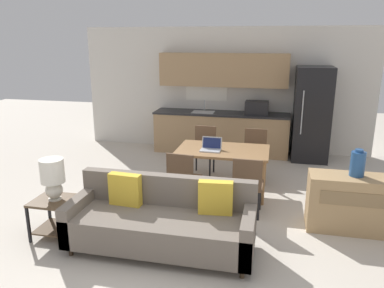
# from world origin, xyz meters

# --- Properties ---
(ground_plane) EXTENTS (20.00, 20.00, 0.00)m
(ground_plane) POSITION_xyz_m (0.00, 0.00, 0.00)
(ground_plane) COLOR beige
(wall_back) EXTENTS (6.40, 0.07, 2.70)m
(wall_back) POSITION_xyz_m (-0.00, 4.63, 1.35)
(wall_back) COLOR silver
(wall_back) RESTS_ON ground_plane
(kitchen_counter) EXTENTS (2.93, 0.65, 2.15)m
(kitchen_counter) POSITION_xyz_m (0.02, 4.33, 0.84)
(kitchen_counter) COLOR tan
(kitchen_counter) RESTS_ON ground_plane
(refrigerator) EXTENTS (0.72, 0.78, 1.92)m
(refrigerator) POSITION_xyz_m (1.87, 4.20, 0.96)
(refrigerator) COLOR black
(refrigerator) RESTS_ON ground_plane
(dining_table) EXTENTS (1.46, 0.89, 0.73)m
(dining_table) POSITION_xyz_m (0.35, 2.08, 0.67)
(dining_table) COLOR olive
(dining_table) RESTS_ON ground_plane
(couch) EXTENTS (2.19, 0.80, 0.86)m
(couch) POSITION_xyz_m (-0.11, 0.21, 0.34)
(couch) COLOR #3D2D1E
(couch) RESTS_ON ground_plane
(side_table) EXTENTS (0.48, 0.48, 0.50)m
(side_table) POSITION_xyz_m (-1.52, 0.17, 0.34)
(side_table) COLOR brown
(side_table) RESTS_ON ground_plane
(table_lamp) EXTENTS (0.29, 0.29, 0.53)m
(table_lamp) POSITION_xyz_m (-1.49, 0.18, 0.81)
(table_lamp) COLOR silver
(table_lamp) RESTS_ON side_table
(credenza) EXTENTS (1.26, 0.46, 0.74)m
(credenza) POSITION_xyz_m (2.25, 1.17, 0.37)
(credenza) COLOR tan
(credenza) RESTS_ON ground_plane
(vase) EXTENTS (0.18, 0.18, 0.35)m
(vase) POSITION_xyz_m (2.19, 1.20, 0.91)
(vase) COLOR #234C84
(vase) RESTS_ON credenza
(dining_chair_far_right) EXTENTS (0.43, 0.43, 0.88)m
(dining_chair_far_right) POSITION_xyz_m (0.82, 2.85, 0.50)
(dining_chair_far_right) COLOR brown
(dining_chair_far_right) RESTS_ON ground_plane
(dining_chair_near_right) EXTENTS (0.43, 0.43, 0.88)m
(dining_chair_near_right) POSITION_xyz_m (0.81, 1.27, 0.50)
(dining_chair_near_right) COLOR brown
(dining_chair_near_right) RESTS_ON ground_plane
(dining_chair_near_left) EXTENTS (0.46, 0.46, 0.88)m
(dining_chair_near_left) POSITION_xyz_m (-0.12, 1.30, 0.50)
(dining_chair_near_left) COLOR brown
(dining_chair_near_left) RESTS_ON ground_plane
(dining_chair_far_left) EXTENTS (0.44, 0.44, 0.88)m
(dining_chair_far_left) POSITION_xyz_m (-0.11, 2.88, 0.50)
(dining_chair_far_left) COLOR brown
(dining_chair_far_left) RESTS_ON ground_plane
(laptop) EXTENTS (0.32, 0.26, 0.20)m
(laptop) POSITION_xyz_m (0.17, 1.99, 0.78)
(laptop) COLOR #B7BABC
(laptop) RESTS_ON dining_table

